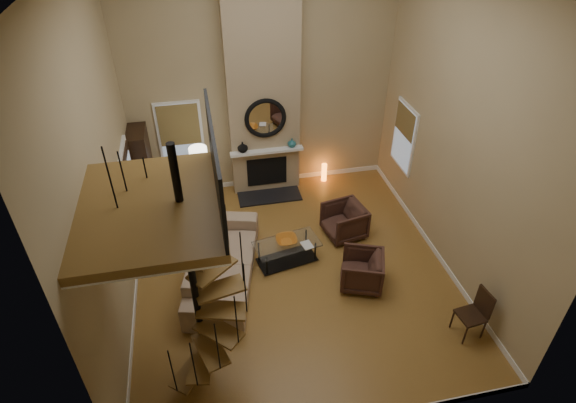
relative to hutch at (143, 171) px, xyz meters
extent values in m
cube|color=#AC7D37|center=(2.82, -2.82, -0.95)|extent=(6.00, 6.50, 0.01)
cube|color=tan|center=(2.82, 0.43, 1.80)|extent=(6.00, 0.02, 5.50)
cube|color=tan|center=(2.82, -6.07, 1.80)|extent=(6.00, 0.02, 5.50)
cube|color=tan|center=(-0.18, -2.82, 1.80)|extent=(0.02, 6.50, 5.50)
cube|color=tan|center=(5.82, -2.82, 1.80)|extent=(0.02, 6.50, 5.50)
cube|color=white|center=(2.82, 0.42, -0.89)|extent=(6.00, 0.02, 0.12)
cube|color=white|center=(-0.17, -2.82, -0.89)|extent=(0.02, 6.50, 0.12)
cube|color=white|center=(5.81, -2.82, -0.89)|extent=(0.02, 6.50, 0.12)
cube|color=tan|center=(2.82, 0.24, 1.80)|extent=(1.60, 0.38, 5.50)
cube|color=black|center=(2.82, -0.25, -0.93)|extent=(1.50, 0.60, 0.04)
cube|color=black|center=(2.82, 0.04, -0.40)|extent=(0.95, 0.02, 0.72)
cube|color=white|center=(2.82, -0.04, 0.20)|extent=(1.70, 0.18, 0.06)
torus|color=black|center=(2.82, 0.02, 1.00)|extent=(0.94, 0.10, 0.94)
cylinder|color=white|center=(2.82, 0.03, 1.00)|extent=(0.80, 0.01, 0.80)
imported|color=black|center=(2.27, 0.00, 0.35)|extent=(0.24, 0.24, 0.25)
imported|color=#1C5A63|center=(3.42, 0.00, 0.33)|extent=(0.20, 0.20, 0.21)
cube|color=white|center=(0.92, 0.41, 0.65)|extent=(1.02, 0.04, 1.52)
cube|color=#8C9EB2|center=(0.92, 0.39, 0.65)|extent=(0.90, 0.01, 1.40)
cube|color=olive|center=(0.92, 0.37, 0.86)|extent=(0.90, 0.01, 0.98)
cube|color=white|center=(5.80, -0.82, 0.65)|extent=(0.04, 1.02, 1.52)
cube|color=#8C9EB2|center=(5.77, -0.82, 0.65)|extent=(0.01, 0.90, 1.40)
cube|color=olive|center=(5.76, -0.82, 1.03)|extent=(0.01, 0.90, 0.63)
cube|color=white|center=(-0.15, -1.02, 0.10)|extent=(0.06, 1.05, 2.16)
cube|color=black|center=(-0.12, -1.02, 0.07)|extent=(0.05, 0.90, 2.05)
cube|color=#8C9EB2|center=(-0.09, -1.02, 0.50)|extent=(0.01, 0.60, 0.90)
cube|color=brown|center=(0.67, -4.62, 2.23)|extent=(1.70, 2.20, 0.12)
cube|color=white|center=(0.67, -4.62, 2.16)|extent=(1.70, 2.20, 0.03)
cube|color=black|center=(1.49, -4.62, 2.76)|extent=(0.04, 2.20, 0.94)
cylinder|color=black|center=(1.02, -4.62, 1.06)|extent=(0.10, 0.10, 4.02)
cube|color=brown|center=(0.79, -4.90, -0.69)|extent=(0.71, 0.78, 0.04)
cylinder|color=black|center=(0.57, -5.18, -0.22)|extent=(0.02, 0.02, 0.94)
cube|color=brown|center=(0.95, -4.97, -0.43)|extent=(0.46, 0.77, 0.04)
cylinder|color=black|center=(0.89, -5.32, 0.04)|extent=(0.02, 0.02, 0.94)
cube|color=brown|center=(1.13, -4.96, -0.17)|extent=(0.55, 0.79, 0.04)
cylinder|color=black|center=(1.24, -5.30, 0.30)|extent=(0.02, 0.02, 0.94)
cube|color=brown|center=(1.27, -4.87, 0.09)|extent=(0.75, 0.74, 0.04)
cylinder|color=black|center=(1.53, -5.12, 0.56)|extent=(0.02, 0.02, 0.94)
cube|color=brown|center=(1.36, -4.71, 0.35)|extent=(0.79, 0.53, 0.04)
cylinder|color=black|center=(1.71, -4.81, 0.82)|extent=(0.02, 0.02, 0.94)
cube|color=brown|center=(1.37, -4.54, 0.61)|extent=(0.77, 0.48, 0.04)
cylinder|color=black|center=(1.72, -4.47, 1.08)|extent=(0.02, 0.02, 0.94)
cube|color=brown|center=(1.29, -4.38, 0.87)|extent=(0.77, 0.72, 0.04)
cylinder|color=black|center=(1.57, -4.15, 1.34)|extent=(0.02, 0.02, 0.94)
cube|color=brown|center=(1.15, -4.28, 1.13)|extent=(0.58, 0.79, 0.04)
cylinder|color=black|center=(1.29, -3.95, 1.60)|extent=(0.02, 0.02, 0.94)
cube|color=brown|center=(0.98, -4.26, 1.39)|extent=(0.41, 0.75, 0.04)
cylinder|color=black|center=(0.94, -3.90, 1.86)|extent=(0.02, 0.02, 0.94)
cube|color=brown|center=(0.81, -4.32, 1.65)|extent=(0.68, 0.79, 0.04)
cylinder|color=black|center=(0.61, -4.02, 2.12)|extent=(0.02, 0.02, 0.94)
cube|color=brown|center=(0.70, -4.45, 1.91)|extent=(0.80, 0.64, 0.04)
cylinder|color=black|center=(0.38, -4.28, 2.38)|extent=(0.02, 0.02, 0.94)
cube|color=brown|center=(0.66, -4.62, 2.17)|extent=(0.72, 0.34, 0.04)
cylinder|color=black|center=(0.30, -4.62, 2.64)|extent=(0.02, 0.02, 0.94)
cube|color=black|center=(0.00, 0.00, 0.00)|extent=(0.42, 0.89, 2.00)
imported|color=tan|center=(1.48, -2.71, -0.55)|extent=(1.72, 2.96, 0.81)
imported|color=#43271F|center=(4.21, -1.93, -0.60)|extent=(0.95, 0.93, 0.74)
imported|color=#43271F|center=(4.08, -3.47, -0.60)|extent=(1.00, 0.98, 0.71)
cube|color=silver|center=(2.78, -2.51, -0.51)|extent=(1.38, 0.88, 0.02)
cube|color=black|center=(2.78, -2.51, -0.92)|extent=(1.25, 0.75, 0.02)
cylinder|color=black|center=(2.31, -2.83, -0.73)|extent=(0.04, 0.04, 0.47)
cylinder|color=black|center=(3.33, -2.63, -0.73)|extent=(0.04, 0.04, 0.47)
cylinder|color=black|center=(2.22, -2.40, -0.73)|extent=(0.04, 0.04, 0.47)
cylinder|color=black|center=(3.24, -2.20, -0.73)|extent=(0.04, 0.04, 0.47)
imported|color=#BF6F21|center=(2.78, -2.46, -0.45)|extent=(0.42, 0.42, 0.10)
imported|color=gray|center=(3.13, -2.66, -0.49)|extent=(0.25, 0.30, 0.03)
cylinder|color=black|center=(1.26, -0.55, -0.93)|extent=(0.34, 0.34, 0.03)
cylinder|color=black|center=(1.26, -0.55, -0.15)|extent=(0.04, 0.04, 1.49)
cylinder|color=#F2E5C6|center=(1.26, -0.55, 0.60)|extent=(0.38, 0.38, 0.31)
cylinder|color=orange|center=(4.29, 0.19, -0.70)|extent=(0.13, 0.13, 0.47)
cube|color=black|center=(5.39, -4.92, -0.51)|extent=(0.45, 0.45, 0.05)
cube|color=black|center=(5.60, -4.89, -0.25)|extent=(0.08, 0.38, 0.47)
cylinder|color=black|center=(5.24, -5.12, -0.74)|extent=(0.04, 0.04, 0.38)
cylinder|color=black|center=(5.59, -5.07, -0.74)|extent=(0.04, 0.04, 0.38)
cylinder|color=black|center=(5.19, -4.76, -0.74)|extent=(0.04, 0.04, 0.38)
cylinder|color=black|center=(5.55, -4.72, -0.74)|extent=(0.04, 0.04, 0.38)
camera|label=1|loc=(1.36, -9.37, 5.58)|focal=29.20mm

